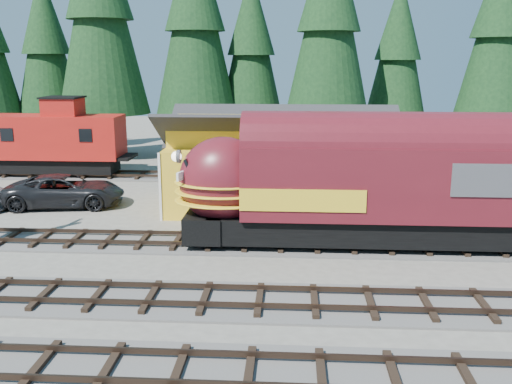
# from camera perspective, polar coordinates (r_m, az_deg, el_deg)

# --- Properties ---
(ground) EXTENTS (120.00, 120.00, 0.00)m
(ground) POSITION_cam_1_polar(r_m,az_deg,el_deg) (20.83, 2.31, -8.84)
(ground) COLOR #6B665B
(ground) RESTS_ON ground
(track_spur) EXTENTS (32.00, 3.20, 0.33)m
(track_spur) POSITION_cam_1_polar(r_m,az_deg,el_deg) (39.49, -11.74, 1.56)
(track_spur) COLOR #4C4947
(track_spur) RESTS_ON ground
(depot) EXTENTS (12.80, 7.00, 5.30)m
(depot) POSITION_cam_1_polar(r_m,az_deg,el_deg) (30.21, 2.82, 3.92)
(depot) COLOR yellow
(depot) RESTS_ON ground
(conifer_backdrop) EXTENTS (80.14, 23.29, 17.26)m
(conifer_backdrop) POSITION_cam_1_polar(r_m,az_deg,el_deg) (44.48, 9.55, 15.85)
(conifer_backdrop) COLOR black
(conifer_backdrop) RESTS_ON ground
(locomotive) EXTENTS (15.96, 3.17, 4.34)m
(locomotive) POSITION_cam_1_polar(r_m,az_deg,el_deg) (24.06, 10.16, 0.31)
(locomotive) COLOR black
(locomotive) RESTS_ON ground
(caboose) EXTENTS (9.53, 2.76, 4.96)m
(caboose) POSITION_cam_1_polar(r_m,az_deg,el_deg) (40.99, -19.68, 4.91)
(caboose) COLOR black
(caboose) RESTS_ON ground
(pickup_truck_a) EXTENTS (6.57, 3.73, 1.73)m
(pickup_truck_a) POSITION_cam_1_polar(r_m,az_deg,el_deg) (32.47, -18.54, 0.12)
(pickup_truck_a) COLOR black
(pickup_truck_a) RESTS_ON ground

